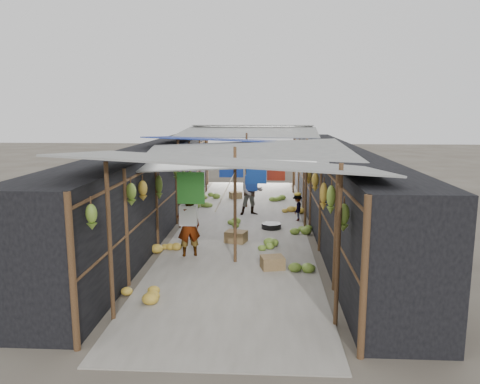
% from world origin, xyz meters
% --- Properties ---
extents(ground, '(80.00, 80.00, 0.00)m').
position_xyz_m(ground, '(0.00, 0.00, 0.00)').
color(ground, '#6B6356').
rests_on(ground, ground).
extents(aisle_slab, '(3.60, 16.00, 0.02)m').
position_xyz_m(aisle_slab, '(0.00, 6.50, 0.01)').
color(aisle_slab, '#9E998E').
rests_on(aisle_slab, ground).
extents(stall_left, '(1.40, 15.00, 2.30)m').
position_xyz_m(stall_left, '(-2.70, 6.50, 1.15)').
color(stall_left, black).
rests_on(stall_left, ground).
extents(stall_right, '(1.40, 15.00, 2.30)m').
position_xyz_m(stall_right, '(2.70, 6.50, 1.15)').
color(stall_right, black).
rests_on(stall_right, ground).
extents(crate_near, '(0.61, 0.54, 0.31)m').
position_xyz_m(crate_near, '(-0.08, 4.57, 0.15)').
color(crate_near, '#91704A').
rests_on(crate_near, ground).
extents(crate_mid, '(0.56, 0.48, 0.29)m').
position_xyz_m(crate_mid, '(0.83, 2.58, 0.14)').
color(crate_mid, '#91704A').
rests_on(crate_mid, ground).
extents(crate_back, '(0.53, 0.49, 0.27)m').
position_xyz_m(crate_back, '(-0.48, 10.56, 0.14)').
color(crate_back, '#91704A').
rests_on(crate_back, ground).
extents(black_basin, '(0.57, 0.57, 0.17)m').
position_xyz_m(black_basin, '(0.84, 6.03, 0.08)').
color(black_basin, black).
rests_on(black_basin, ground).
extents(vendor_elderly, '(0.61, 0.50, 1.46)m').
position_xyz_m(vendor_elderly, '(-1.10, 3.38, 0.73)').
color(vendor_elderly, white).
rests_on(vendor_elderly, ground).
extents(shopper_blue, '(0.87, 0.75, 1.55)m').
position_xyz_m(shopper_blue, '(0.21, 7.81, 0.78)').
color(shopper_blue, '#204CA4').
rests_on(shopper_blue, ground).
extents(vendor_seated, '(0.42, 0.59, 0.83)m').
position_xyz_m(vendor_seated, '(1.65, 7.05, 0.42)').
color(vendor_seated, '#524B47').
rests_on(vendor_seated, ground).
extents(market_canopy, '(5.62, 15.20, 2.77)m').
position_xyz_m(market_canopy, '(0.03, 6.83, 2.40)').
color(market_canopy, brown).
rests_on(market_canopy, ground).
extents(hanging_bananas, '(3.95, 14.19, 0.89)m').
position_xyz_m(hanging_bananas, '(-0.04, 6.35, 1.68)').
color(hanging_bananas, olive).
rests_on(hanging_bananas, ground).
extents(floor_bananas, '(3.92, 10.42, 0.36)m').
position_xyz_m(floor_bananas, '(0.23, 6.88, 0.15)').
color(floor_bananas, olive).
rests_on(floor_bananas, ground).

